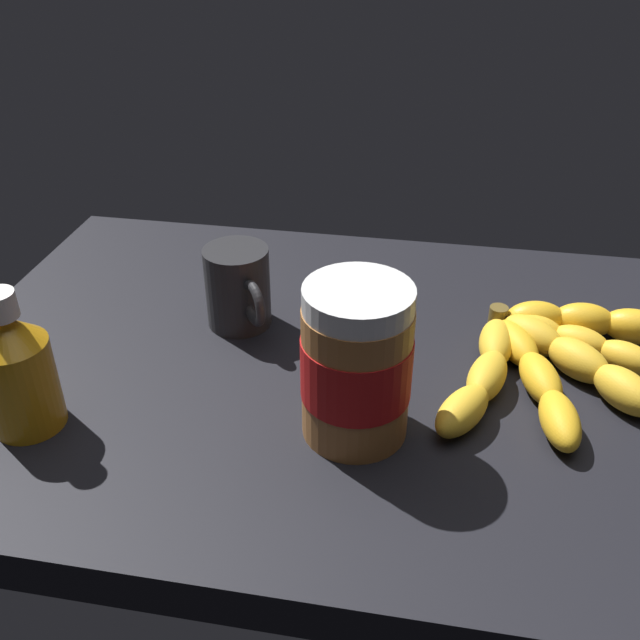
{
  "coord_description": "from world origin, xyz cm",
  "views": [
    {
      "loc": [
        7.91,
        -59.14,
        42.85
      ],
      "look_at": [
        -2.75,
        0.3,
        4.35
      ],
      "focal_mm": 39.77,
      "sensor_mm": 36.0,
      "label": 1
    }
  ],
  "objects_px": {
    "banana_bunch": "(551,355)",
    "coffee_mug": "(239,288)",
    "peanut_butter_jar": "(356,364)",
    "honey_bottle": "(17,370)"
  },
  "relations": [
    {
      "from": "banana_bunch",
      "to": "coffee_mug",
      "type": "xyz_separation_m",
      "value": [
        -0.33,
        0.03,
        0.03
      ]
    },
    {
      "from": "banana_bunch",
      "to": "peanut_butter_jar",
      "type": "height_order",
      "value": "peanut_butter_jar"
    },
    {
      "from": "peanut_butter_jar",
      "to": "honey_bottle",
      "type": "height_order",
      "value": "peanut_butter_jar"
    },
    {
      "from": "peanut_butter_jar",
      "to": "honey_bottle",
      "type": "bearing_deg",
      "value": -171.4
    },
    {
      "from": "banana_bunch",
      "to": "honey_bottle",
      "type": "xyz_separation_m",
      "value": [
        -0.47,
        -0.17,
        0.04
      ]
    },
    {
      "from": "peanut_butter_jar",
      "to": "coffee_mug",
      "type": "distance_m",
      "value": 0.22
    },
    {
      "from": "honey_bottle",
      "to": "coffee_mug",
      "type": "distance_m",
      "value": 0.24
    },
    {
      "from": "banana_bunch",
      "to": "coffee_mug",
      "type": "distance_m",
      "value": 0.33
    },
    {
      "from": "banana_bunch",
      "to": "peanut_butter_jar",
      "type": "distance_m",
      "value": 0.23
    },
    {
      "from": "peanut_butter_jar",
      "to": "honey_bottle",
      "type": "xyz_separation_m",
      "value": [
        -0.29,
        -0.04,
        -0.01
      ]
    }
  ]
}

